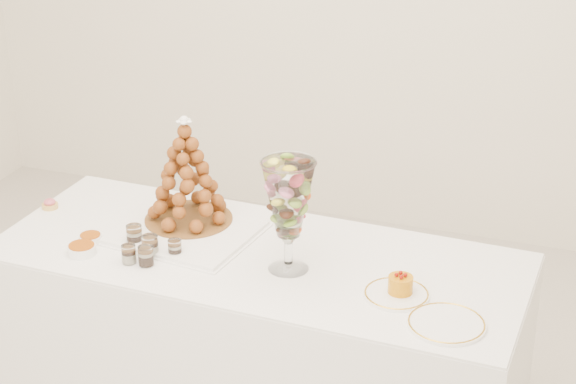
% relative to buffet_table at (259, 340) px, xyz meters
% --- Properties ---
extents(buffet_table, '(1.89, 0.81, 0.71)m').
position_rel_buffet_table_xyz_m(buffet_table, '(0.00, 0.00, 0.00)').
color(buffet_table, white).
rests_on(buffet_table, ground).
extents(lace_tray, '(0.59, 0.47, 0.02)m').
position_rel_buffet_table_xyz_m(lace_tray, '(-0.33, 0.05, 0.36)').
color(lace_tray, white).
rests_on(lace_tray, buffet_table).
extents(macaron_vase, '(0.18, 0.18, 0.39)m').
position_rel_buffet_table_xyz_m(macaron_vase, '(0.14, -0.06, 0.61)').
color(macaron_vase, white).
rests_on(macaron_vase, buffet_table).
extents(cake_plate, '(0.21, 0.21, 0.01)m').
position_rel_buffet_table_xyz_m(cake_plate, '(0.52, -0.11, 0.36)').
color(cake_plate, white).
rests_on(cake_plate, buffet_table).
extents(spare_plate, '(0.24, 0.24, 0.01)m').
position_rel_buffet_table_xyz_m(spare_plate, '(0.71, -0.23, 0.36)').
color(spare_plate, white).
rests_on(spare_plate, buffet_table).
extents(pink_tart, '(0.06, 0.06, 0.04)m').
position_rel_buffet_table_xyz_m(pink_tart, '(-0.88, 0.08, 0.37)').
color(pink_tart, tan).
rests_on(pink_tart, buffet_table).
extents(verrine_a, '(0.07, 0.07, 0.07)m').
position_rel_buffet_table_xyz_m(verrine_a, '(-0.43, -0.08, 0.39)').
color(verrine_a, white).
rests_on(verrine_a, buffet_table).
extents(verrine_b, '(0.07, 0.07, 0.08)m').
position_rel_buffet_table_xyz_m(verrine_b, '(-0.34, -0.14, 0.39)').
color(verrine_b, white).
rests_on(verrine_b, buffet_table).
extents(verrine_c, '(0.06, 0.06, 0.06)m').
position_rel_buffet_table_xyz_m(verrine_c, '(-0.26, -0.11, 0.39)').
color(verrine_c, white).
rests_on(verrine_c, buffet_table).
extents(verrine_d, '(0.05, 0.05, 0.07)m').
position_rel_buffet_table_xyz_m(verrine_d, '(-0.39, -0.21, 0.39)').
color(verrine_d, white).
rests_on(verrine_d, buffet_table).
extents(verrine_e, '(0.06, 0.06, 0.07)m').
position_rel_buffet_table_xyz_m(verrine_e, '(-0.33, -0.20, 0.39)').
color(verrine_e, white).
rests_on(verrine_e, buffet_table).
extents(ramekin_back, '(0.08, 0.08, 0.03)m').
position_rel_buffet_table_xyz_m(ramekin_back, '(-0.59, -0.11, 0.37)').
color(ramekin_back, white).
rests_on(ramekin_back, buffet_table).
extents(ramekin_front, '(0.10, 0.10, 0.03)m').
position_rel_buffet_table_xyz_m(ramekin_front, '(-0.58, -0.20, 0.37)').
color(ramekin_front, white).
rests_on(ramekin_front, buffet_table).
extents(croquembouche, '(0.33, 0.33, 0.40)m').
position_rel_buffet_table_xyz_m(croquembouche, '(-0.32, 0.13, 0.57)').
color(croquembouche, brown).
rests_on(croquembouche, lace_tray).
extents(mousse_cake, '(0.08, 0.08, 0.07)m').
position_rel_buffet_table_xyz_m(mousse_cake, '(0.53, -0.10, 0.39)').
color(mousse_cake, '#C97B09').
rests_on(mousse_cake, cake_plate).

